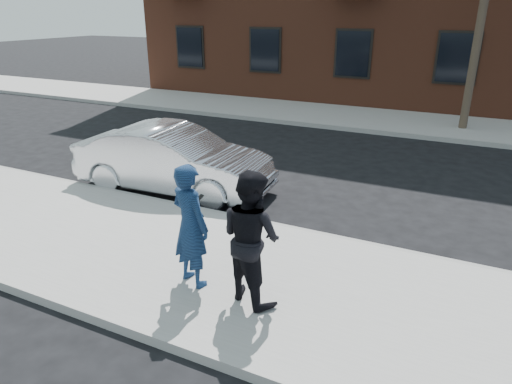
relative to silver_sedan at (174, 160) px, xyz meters
The scene contains 8 objects.
ground 2.78m from the silver_sedan, 65.67° to the right, with size 100.00×100.00×0.00m, color black.
near_sidewalk 2.98m from the silver_sedan, 67.70° to the right, with size 50.00×3.50×0.15m, color #9B9893.
near_curb 1.56m from the silver_sedan, 38.88° to the right, with size 50.00×0.10×0.15m, color #999691.
far_sidewalk 8.90m from the silver_sedan, 82.86° to the left, with size 50.00×3.50×0.15m, color #9B9893.
far_curb 7.13m from the silver_sedan, 81.06° to the left, with size 50.00×0.10×0.15m, color #999691.
silver_sedan is the anchor object (origin of this frame).
man_hoodie 4.10m from the silver_sedan, 51.19° to the right, with size 0.77×0.62×1.81m.
man_peacoat 4.72m from the silver_sedan, 42.11° to the right, with size 1.10×0.99×1.85m.
Camera 1 is at (4.76, -5.49, 3.87)m, focal length 32.00 mm.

